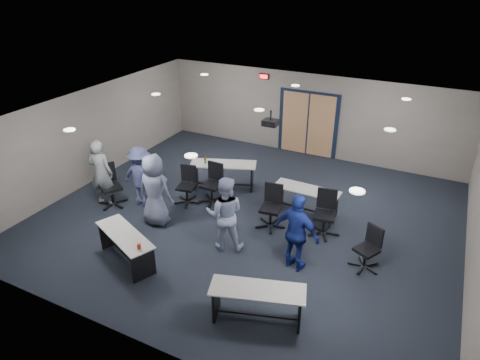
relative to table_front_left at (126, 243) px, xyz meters
The scene contains 24 objects.
floor 3.27m from the table_front_left, 61.20° to the left, with size 10.00×10.00×0.00m, color black.
back_wall 7.55m from the table_front_left, 78.00° to the left, with size 10.00×0.04×2.70m, color slate.
front_wall 2.44m from the table_front_left, 46.88° to the right, with size 10.00×0.04×2.70m, color slate.
left_wall 4.54m from the table_front_left, 140.51° to the left, with size 0.04×9.00×2.70m, color slate.
ceiling 3.93m from the table_front_left, 61.20° to the left, with size 10.00×9.00×0.04m, color silver.
double_door 7.49m from the table_front_left, 77.94° to the left, with size 2.00×0.07×2.20m.
exit_sign 7.54m from the table_front_left, 90.32° to the left, with size 0.32×0.07×0.18m.
ceiling_projector 4.28m from the table_front_left, 60.86° to the left, with size 0.35×0.32×0.37m.
ceiling_can_lights 4.10m from the table_front_left, 63.20° to the left, with size 6.24×5.74×0.02m, color white, non-canonical shape.
table_front_left is the anchor object (origin of this frame).
table_front_right 3.22m from the table_front_left, ahead, with size 1.78×1.04×0.69m.
table_back_left 3.94m from the table_front_left, 86.87° to the left, with size 1.94×1.24×1.02m.
table_back_right 4.60m from the table_front_left, 52.80° to the left, with size 1.70×0.62×0.68m.
chair_back_a 2.72m from the table_front_left, 94.86° to the left, with size 0.64×0.64×1.03m, color black, non-canonical shape.
chair_back_b 3.07m from the table_front_left, 83.43° to the left, with size 0.68×0.68×1.08m, color black, non-canonical shape.
chair_back_c 3.45m from the table_front_left, 49.82° to the left, with size 0.68×0.68×1.08m, color black, non-canonical shape.
chair_back_d 4.53m from the table_front_left, 39.84° to the left, with size 0.69×0.69×1.10m, color black, non-canonical shape.
chair_loose_left 2.60m from the table_front_left, 138.18° to the left, with size 0.70×0.70×1.12m, color black, non-canonical shape.
chair_loose_right 5.07m from the table_front_left, 24.09° to the left, with size 0.61×0.61×0.96m, color black, non-canonical shape.
person_gray 2.77m from the table_front_left, 142.13° to the left, with size 0.67×0.44×1.83m, color gray.
person_plaid 1.64m from the table_front_left, 102.48° to the left, with size 0.89×0.58×1.83m, color slate.
person_lightblue 2.20m from the table_front_left, 40.51° to the left, with size 0.85×0.66×1.75m, color #A1ADD5.
person_navy 3.62m from the table_front_left, 23.06° to the left, with size 1.02×0.42×1.74m, color navy.
person_back 2.51m from the table_front_left, 120.29° to the left, with size 1.05×0.60×1.63m, color #404573.
Camera 1 is at (3.96, -8.44, 5.79)m, focal length 32.00 mm.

